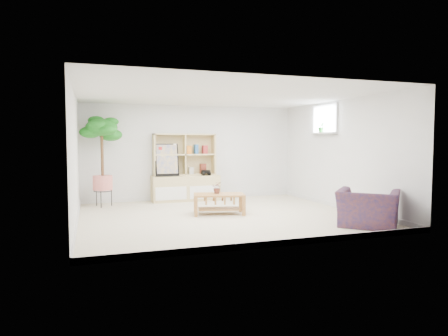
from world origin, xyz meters
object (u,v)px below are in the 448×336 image
object	(u,v)px
coffee_table	(219,204)
armchair	(368,206)
storage_unit	(185,167)
floor_tree	(102,161)

from	to	relation	value
coffee_table	armchair	distance (m)	2.89
armchair	coffee_table	bearing A→B (deg)	0.99
storage_unit	coffee_table	world-z (taller)	storage_unit
coffee_table	floor_tree	xyz separation A→B (m)	(-2.22, 1.76, 0.83)
coffee_table	floor_tree	size ratio (longest dim) A/B	0.49
coffee_table	armchair	size ratio (longest dim) A/B	1.02
storage_unit	armchair	distance (m)	4.67
floor_tree	armchair	bearing A→B (deg)	-40.94
coffee_table	floor_tree	world-z (taller)	floor_tree
storage_unit	floor_tree	size ratio (longest dim) A/B	0.81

